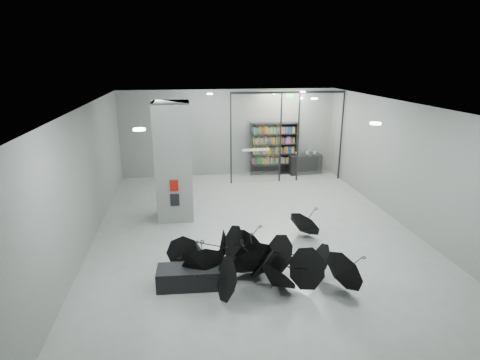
{
  "coord_description": "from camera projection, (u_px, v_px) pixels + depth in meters",
  "views": [
    {
      "loc": [
        -2.15,
        -10.87,
        5.31
      ],
      "look_at": [
        -0.3,
        1.5,
        1.4
      ],
      "focal_mm": 29.07,
      "sensor_mm": 36.0,
      "label": 1
    }
  ],
  "objects": [
    {
      "name": "room",
      "position": [
        258.0,
        147.0,
        11.3
      ],
      "size": [
        14.0,
        14.02,
        4.01
      ],
      "color": "gray",
      "rests_on": "ground"
    },
    {
      "name": "bench",
      "position": [
        189.0,
        277.0,
        9.42
      ],
      "size": [
        1.58,
        0.75,
        0.5
      ],
      "primitive_type": "cube",
      "rotation": [
        0.0,
        0.0,
        -0.06
      ],
      "color": "black",
      "rests_on": "ground"
    },
    {
      "name": "shop_counter",
      "position": [
        305.0,
        164.0,
        18.71
      ],
      "size": [
        1.62,
        0.77,
        0.94
      ],
      "primitive_type": "cube",
      "rotation": [
        0.0,
        0.0,
        0.1
      ],
      "color": "black",
      "rests_on": "ground"
    },
    {
      "name": "column",
      "position": [
        173.0,
        162.0,
        13.08
      ],
      "size": [
        1.2,
        1.2,
        4.0
      ],
      "primitive_type": "cube",
      "color": "slate",
      "rests_on": "ground"
    },
    {
      "name": "fire_cabinet",
      "position": [
        174.0,
        186.0,
        12.69
      ],
      "size": [
        0.28,
        0.04,
        0.38
      ],
      "primitive_type": "cube",
      "color": "#A50A07",
      "rests_on": "column"
    },
    {
      "name": "umbrella_cluster",
      "position": [
        258.0,
        264.0,
        9.9
      ],
      "size": [
        4.84,
        4.42,
        1.29
      ],
      "color": "black",
      "rests_on": "ground"
    },
    {
      "name": "bookshelf",
      "position": [
        273.0,
        149.0,
        18.45
      ],
      "size": [
        2.26,
        0.6,
        2.46
      ],
      "primitive_type": null,
      "rotation": [
        0.0,
        0.0,
        -0.07
      ],
      "color": "black",
      "rests_on": "ground"
    },
    {
      "name": "exit_sign",
      "position": [
        290.0,
        96.0,
        16.35
      ],
      "size": [
        0.3,
        0.06,
        0.15
      ],
      "primitive_type": "cube",
      "color": "#0CE533",
      "rests_on": "room"
    },
    {
      "name": "info_panel",
      "position": [
        175.0,
        200.0,
        12.84
      ],
      "size": [
        0.3,
        0.03,
        0.42
      ],
      "primitive_type": "cube",
      "color": "black",
      "rests_on": "column"
    },
    {
      "name": "glass_partition",
      "position": [
        287.0,
        133.0,
        17.02
      ],
      "size": [
        5.06,
        0.08,
        4.0
      ],
      "color": "silver",
      "rests_on": "ground"
    }
  ]
}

